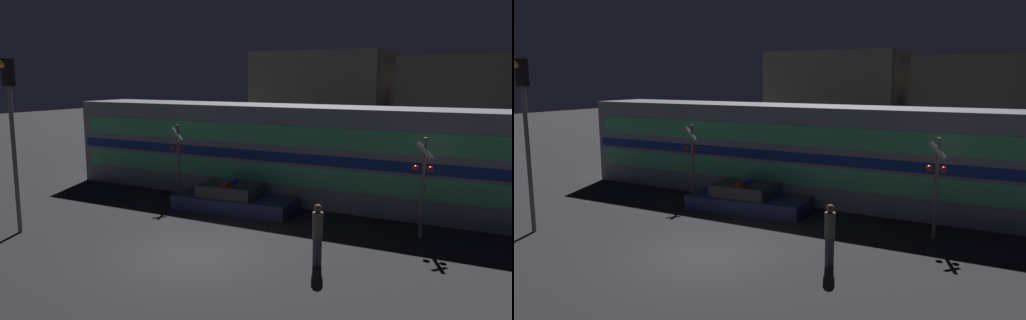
# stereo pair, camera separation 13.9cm
# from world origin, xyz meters

# --- Properties ---
(ground_plane) EXTENTS (120.00, 120.00, 0.00)m
(ground_plane) POSITION_xyz_m (0.00, 0.00, 0.00)
(ground_plane) COLOR black
(train) EXTENTS (20.29, 3.06, 4.07)m
(train) POSITION_xyz_m (-1.17, 8.08, 2.03)
(train) COLOR gray
(train) RESTS_ON ground_plane
(police_car) EXTENTS (4.96, 2.33, 1.18)m
(police_car) POSITION_xyz_m (-1.52, 5.02, 0.43)
(police_car) COLOR navy
(police_car) RESTS_ON ground_plane
(pedestrian) EXTENTS (0.30, 0.30, 1.80)m
(pedestrian) POSITION_xyz_m (3.65, 0.93, 0.92)
(pedestrian) COLOR #3F384C
(pedestrian) RESTS_ON ground_plane
(crossing_signal_near) EXTENTS (0.67, 0.29, 3.34)m
(crossing_signal_near) POSITION_xyz_m (5.73, 4.91, 1.89)
(crossing_signal_near) COLOR slate
(crossing_signal_near) RESTS_ON ground_plane
(crossing_signal_far) EXTENTS (0.67, 0.29, 3.28)m
(crossing_signal_far) POSITION_xyz_m (-4.43, 5.28, 1.86)
(crossing_signal_far) COLOR slate
(crossing_signal_far) RESTS_ON ground_plane
(traffic_light_corner) EXTENTS (0.30, 0.46, 5.87)m
(traffic_light_corner) POSITION_xyz_m (-6.49, -0.97, 3.87)
(traffic_light_corner) COLOR slate
(traffic_light_corner) RESTS_ON ground_plane
(building_left) EXTENTS (7.27, 5.14, 6.69)m
(building_left) POSITION_xyz_m (-1.70, 15.65, 3.35)
(building_left) COLOR #47423D
(building_left) RESTS_ON ground_plane
(building_center) EXTENTS (9.70, 6.91, 6.34)m
(building_center) POSITION_xyz_m (7.50, 17.27, 3.17)
(building_center) COLOR #47423D
(building_center) RESTS_ON ground_plane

